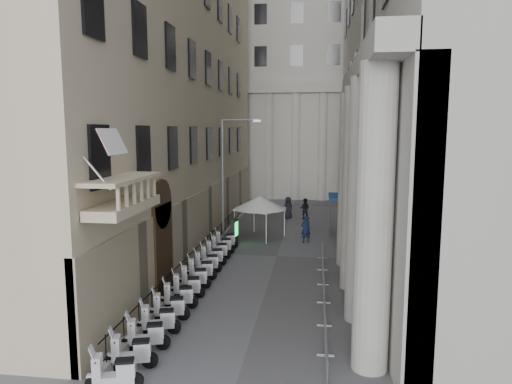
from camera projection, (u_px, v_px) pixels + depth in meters
far_building at (298, 71)px, 55.06m from camera, size 22.00×10.00×30.00m
iron_fence at (206, 259)px, 28.19m from camera, size 0.30×28.00×1.40m
blue_awning at (339, 234)px, 34.94m from camera, size 1.60×3.00×3.00m
flag at (122, 366)px, 15.38m from camera, size 1.00×1.40×8.20m
scooter_1 at (133, 369)px, 15.20m from camera, size 1.50×0.90×1.50m
scooter_2 at (147, 351)px, 16.48m from camera, size 1.50×0.90×1.50m
scooter_3 at (159, 335)px, 17.76m from camera, size 1.50×0.90×1.50m
scooter_4 at (170, 321)px, 19.05m from camera, size 1.50×0.90×1.50m
scooter_5 at (179, 309)px, 20.33m from camera, size 1.50×0.90×1.50m
scooter_6 at (187, 298)px, 21.61m from camera, size 1.50×0.90×1.50m
scooter_7 at (195, 289)px, 22.89m from camera, size 1.50×0.90×1.50m
scooter_8 at (201, 280)px, 24.17m from camera, size 1.50×0.90×1.50m
scooter_9 at (207, 273)px, 25.46m from camera, size 1.50×0.90×1.50m
scooter_10 at (212, 266)px, 26.74m from camera, size 1.50×0.90×1.50m
scooter_11 at (217, 260)px, 28.02m from camera, size 1.50×0.90×1.50m
scooter_12 at (221, 254)px, 29.30m from camera, size 1.50×0.90×1.50m
scooter_13 at (225, 249)px, 30.59m from camera, size 1.50×0.90×1.50m
barrier_0 at (326, 375)px, 14.83m from camera, size 0.60×2.40×1.10m
barrier_1 at (325, 340)px, 17.28m from camera, size 0.60×2.40×1.10m
barrier_2 at (324, 314)px, 19.74m from camera, size 0.60×2.40×1.10m
barrier_3 at (323, 294)px, 22.19m from camera, size 0.60×2.40×1.10m
barrier_4 at (323, 277)px, 24.65m from camera, size 0.60×2.40×1.10m
barrier_5 at (322, 264)px, 27.11m from camera, size 0.60×2.40×1.10m
security_tent at (255, 201)px, 34.17m from camera, size 3.83×3.83×3.11m
street_lamp at (227, 169)px, 32.13m from camera, size 2.82×0.24×8.65m
info_kiosk at (235, 231)px, 31.78m from camera, size 0.37×0.86×1.78m
pedestrian_a at (306, 229)px, 32.17m from camera, size 0.83×0.70×1.94m
pedestrian_b at (305, 209)px, 40.66m from camera, size 1.01×0.85×1.88m
pedestrian_c at (288, 208)px, 40.96m from camera, size 1.15×1.07×1.97m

